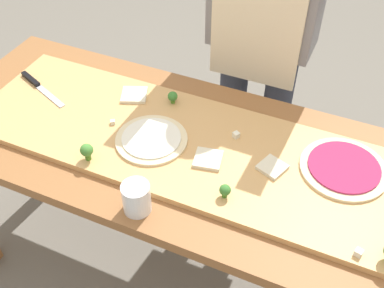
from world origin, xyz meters
TOP-DOWN VIEW (x-y plane):
  - ground_plane at (0.00, 0.00)m, footprint 8.00×8.00m
  - prep_table at (0.00, 0.00)m, footprint 1.89×0.73m
  - cutting_board at (-0.02, 0.00)m, footprint 1.52×0.48m
  - chefs_knife at (-0.67, 0.05)m, footprint 0.26×0.12m
  - pizza_whole_beet_magenta at (0.47, 0.09)m, footprint 0.27×0.27m
  - pizza_whole_white_garlic at (-0.13, -0.04)m, footprint 0.24×0.24m
  - pizza_slice_near_right at (0.27, 0.00)m, footprint 0.10×0.10m
  - pizza_slice_far_right at (-0.30, 0.15)m, footprint 0.12×0.12m
  - pizza_slice_center at (0.07, -0.05)m, footprint 0.10×0.10m
  - broccoli_floret_front_left at (-0.15, 0.17)m, footprint 0.04×0.04m
  - broccoli_floret_center_left at (0.17, -0.17)m, footprint 0.03×0.03m
  - broccoli_floret_center_right at (-0.28, -0.20)m, footprint 0.04×0.04m
  - cheese_crumble_a at (0.12, 0.09)m, footprint 0.03×0.03m
  - cheese_crumble_c at (-0.29, -0.02)m, footprint 0.02×0.02m
  - cheese_crumble_d at (0.57, -0.21)m, footprint 0.02×0.02m
  - flour_cup at (-0.05, -0.29)m, footprint 0.08×0.08m
  - cook_center at (0.05, 0.55)m, footprint 0.54×0.39m

SIDE VIEW (x-z plane):
  - ground_plane at x=0.00m, z-range 0.00..0.00m
  - prep_table at x=0.00m, z-range 0.29..1.09m
  - cutting_board at x=-0.02m, z-range 0.80..0.82m
  - pizza_slice_near_right at x=0.27m, z-range 0.82..0.83m
  - pizza_slice_far_right at x=-0.30m, z-range 0.82..0.83m
  - pizza_slice_center at x=0.07m, z-range 0.82..0.83m
  - chefs_knife at x=-0.67m, z-range 0.82..0.83m
  - pizza_whole_beet_magenta at x=0.47m, z-range 0.82..0.83m
  - pizza_whole_white_garlic at x=-0.13m, z-range 0.82..0.83m
  - cheese_crumble_c at x=-0.29m, z-range 0.82..0.83m
  - cheese_crumble_a at x=0.12m, z-range 0.82..0.84m
  - cheese_crumble_d at x=0.57m, z-range 0.82..0.84m
  - flour_cup at x=-0.05m, z-range 0.79..0.89m
  - broccoli_floret_front_left at x=-0.15m, z-range 0.82..0.87m
  - broccoli_floret_center_left at x=0.17m, z-range 0.82..0.87m
  - broccoli_floret_center_right at x=-0.28m, z-range 0.82..0.88m
  - cook_center at x=0.05m, z-range 0.16..1.83m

